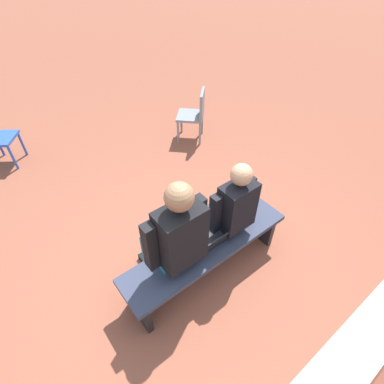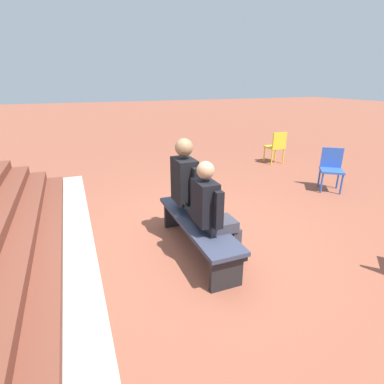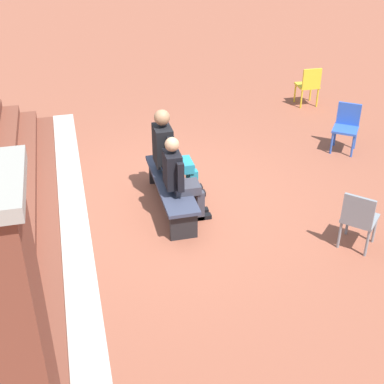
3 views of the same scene
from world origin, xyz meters
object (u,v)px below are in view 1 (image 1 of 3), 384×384
object	(u,v)px
bench	(207,251)
person_adult	(173,237)
plastic_chair_far_right	(195,113)
laptop	(211,241)
person_student	(228,209)

from	to	relation	value
bench	person_adult	size ratio (longest dim) A/B	1.26
plastic_chair_far_right	laptop	bearing A→B (deg)	54.84
bench	person_student	size ratio (longest dim) A/B	1.40
plastic_chair_far_right	person_adult	bearing A→B (deg)	47.62
person_student	plastic_chair_far_right	size ratio (longest dim) A/B	1.54
laptop	bench	bearing A→B (deg)	-18.75
plastic_chair_far_right	person_student	bearing A→B (deg)	59.23
laptop	person_student	bearing A→B (deg)	-164.77
person_student	plastic_chair_far_right	xyz separation A→B (m)	(-1.23, -2.07, -0.21)
bench	plastic_chair_far_right	bearing A→B (deg)	-125.94
bench	person_student	bearing A→B (deg)	-168.50
person_student	laptop	world-z (taller)	person_student
laptop	plastic_chair_far_right	xyz separation A→B (m)	(-1.51, -2.15, -0.02)
bench	laptop	distance (m)	0.15
person_student	laptop	xyz separation A→B (m)	(0.28, 0.08, -0.19)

